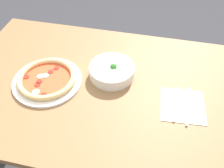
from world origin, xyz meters
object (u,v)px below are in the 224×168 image
Objects in this scene: knife at (188,108)px; fork at (176,104)px; pizza at (47,79)px; bowl at (112,70)px.

fork is at bearing 85.22° from knife.
fork is (0.59, -0.01, -0.01)m from pizza.
pizza is 1.67× the size of fork.
bowl reaches higher than pizza.
knife is at bearing -94.78° from fork.
bowl is at bearing 21.07° from pizza.
knife is (0.64, -0.02, -0.01)m from pizza.
pizza is 1.52× the size of knife.
fork is at bearing -1.01° from pizza.
pizza is 0.30m from bowl.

